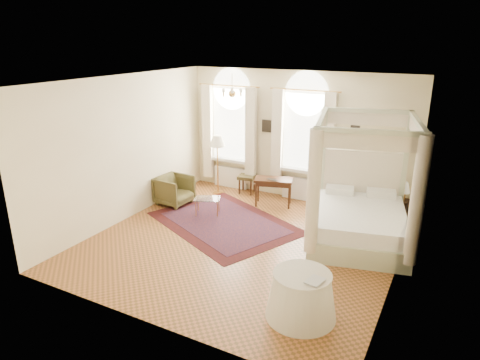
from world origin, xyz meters
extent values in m
plane|color=#9F592E|center=(0.00, 0.00, 0.00)|extent=(6.00, 6.00, 0.00)
plane|color=#F9EDBD|center=(0.00, 3.00, 1.65)|extent=(6.00, 0.00, 6.00)
plane|color=#F9EDBD|center=(0.00, -3.00, 1.65)|extent=(6.00, 0.00, 6.00)
plane|color=#F9EDBD|center=(-3.00, 0.00, 1.65)|extent=(0.00, 6.00, 6.00)
plane|color=#F9EDBD|center=(3.00, 0.00, 1.65)|extent=(0.00, 6.00, 6.00)
plane|color=white|center=(0.00, 0.00, 3.30)|extent=(6.00, 6.00, 0.00)
cube|color=white|center=(-1.90, 2.97, 1.80)|extent=(1.10, 0.04, 1.90)
cylinder|color=white|center=(-1.90, 2.97, 2.75)|extent=(1.10, 0.04, 1.10)
cube|color=white|center=(-1.90, 2.88, 0.81)|extent=(1.32, 0.24, 0.08)
cube|color=beige|center=(-2.57, 2.80, 1.55)|extent=(0.28, 0.14, 2.60)
cube|color=beige|center=(-1.23, 2.80, 1.55)|extent=(0.28, 0.14, 2.60)
cube|color=white|center=(-1.90, 2.90, 0.30)|extent=(1.00, 0.12, 0.58)
cube|color=white|center=(0.20, 2.97, 1.80)|extent=(1.10, 0.04, 1.90)
cylinder|color=white|center=(0.20, 2.97, 2.75)|extent=(1.10, 0.04, 1.10)
cube|color=white|center=(0.20, 2.88, 0.81)|extent=(1.32, 0.24, 0.08)
cube|color=beige|center=(-0.47, 2.80, 1.55)|extent=(0.28, 0.14, 2.60)
cube|color=beige|center=(0.87, 2.80, 1.55)|extent=(0.28, 0.14, 2.60)
cube|color=white|center=(0.20, 2.90, 0.30)|extent=(1.00, 0.12, 0.58)
cylinder|color=#B8853D|center=(-0.90, 1.20, 3.10)|extent=(0.02, 0.02, 0.40)
sphere|color=#B8853D|center=(-0.90, 1.20, 2.88)|extent=(0.16, 0.16, 0.16)
sphere|color=beige|center=(-0.68, 1.20, 2.95)|extent=(0.07, 0.07, 0.07)
sphere|color=beige|center=(-0.79, 1.39, 2.95)|extent=(0.07, 0.07, 0.07)
sphere|color=beige|center=(-1.01, 1.39, 2.95)|extent=(0.07, 0.07, 0.07)
sphere|color=beige|center=(-1.12, 1.20, 2.95)|extent=(0.07, 0.07, 0.07)
sphere|color=beige|center=(-1.01, 1.01, 2.95)|extent=(0.07, 0.07, 0.07)
sphere|color=beige|center=(-0.79, 1.01, 2.95)|extent=(0.07, 0.07, 0.07)
cube|color=black|center=(-0.85, 2.97, 1.85)|extent=(0.26, 0.03, 0.32)
cube|color=black|center=(1.45, 2.97, 1.95)|extent=(0.22, 0.03, 0.26)
cube|color=beige|center=(2.10, 1.16, 0.20)|extent=(2.38, 2.71, 0.40)
cube|color=white|center=(2.10, 1.16, 0.56)|extent=(2.25, 2.58, 0.31)
cube|color=beige|center=(1.84, 2.26, 1.00)|extent=(1.87, 0.52, 1.34)
cube|color=beige|center=(0.99, 2.04, 1.28)|extent=(0.12, 0.12, 2.56)
cube|color=beige|center=(2.70, 2.44, 1.28)|extent=(0.12, 0.12, 2.56)
cube|color=beige|center=(1.49, -0.11, 1.28)|extent=(0.12, 0.12, 2.56)
cube|color=beige|center=(3.21, 0.29, 1.28)|extent=(0.12, 0.12, 2.56)
cube|color=beige|center=(1.85, 2.24, 2.56)|extent=(1.87, 0.52, 0.09)
cube|color=beige|center=(2.35, 0.09, 2.56)|extent=(1.87, 0.52, 0.09)
cube|color=beige|center=(1.24, 0.96, 2.56)|extent=(0.62, 2.30, 0.09)
cube|color=beige|center=(2.95, 1.37, 2.56)|extent=(0.62, 2.30, 0.09)
cube|color=beige|center=(1.85, 2.24, 2.41)|extent=(1.92, 0.49, 0.31)
cube|color=beige|center=(2.35, 0.09, 2.41)|extent=(1.92, 0.49, 0.31)
cube|color=beige|center=(1.24, 0.96, 2.41)|extent=(0.59, 2.36, 0.31)
cube|color=beige|center=(2.95, 1.37, 2.41)|extent=(0.59, 2.36, 0.31)
cylinder|color=beige|center=(1.49, -0.11, 1.39)|extent=(0.25, 0.25, 2.34)
cylinder|color=beige|center=(3.21, 0.29, 1.39)|extent=(0.25, 0.25, 2.34)
cube|color=#361B0E|center=(2.70, 2.67, 0.27)|extent=(0.43, 0.41, 0.53)
cylinder|color=#B8853D|center=(2.72, 2.63, 0.64)|extent=(0.13, 0.13, 0.21)
cone|color=beige|center=(2.72, 2.63, 0.85)|extent=(0.30, 0.30, 0.23)
cube|color=#361B0E|center=(-0.29, 2.21, 0.67)|extent=(1.04, 0.74, 0.06)
cube|color=#361B0E|center=(-0.29, 2.21, 0.59)|extent=(0.92, 0.63, 0.09)
cylinder|color=#361B0E|center=(-0.74, 2.27, 0.33)|extent=(0.05, 0.05, 0.66)
cylinder|color=#361B0E|center=(0.05, 2.51, 0.33)|extent=(0.05, 0.05, 0.66)
cylinder|color=#361B0E|center=(-0.63, 1.91, 0.33)|extent=(0.05, 0.05, 0.66)
cylinder|color=#361B0E|center=(0.16, 2.16, 0.33)|extent=(0.05, 0.05, 0.66)
imported|color=black|center=(-0.26, 2.13, 0.71)|extent=(0.32, 0.23, 0.02)
cube|color=#3F391B|center=(-1.28, 2.70, 0.46)|extent=(0.51, 0.51, 0.09)
cylinder|color=#361B0E|center=(-1.42, 2.51, 0.21)|extent=(0.04, 0.04, 0.42)
cylinder|color=#361B0E|center=(-1.09, 2.57, 0.21)|extent=(0.04, 0.04, 0.42)
cylinder|color=#361B0E|center=(-1.47, 2.83, 0.21)|extent=(0.04, 0.04, 0.42)
cylinder|color=#361B0E|center=(-1.15, 2.89, 0.21)|extent=(0.04, 0.04, 0.42)
imported|color=#48411E|center=(-2.55, 1.12, 0.37)|extent=(0.86, 0.84, 0.74)
cube|color=white|center=(-1.45, 0.94, 0.40)|extent=(0.71, 0.62, 0.02)
cylinder|color=#B8853D|center=(-1.61, 0.68, 0.20)|extent=(0.02, 0.02, 0.40)
cylinder|color=#B8853D|center=(-1.14, 0.89, 0.20)|extent=(0.02, 0.02, 0.40)
cylinder|color=#B8853D|center=(-1.75, 0.98, 0.20)|extent=(0.02, 0.02, 0.40)
cylinder|color=#B8853D|center=(-1.28, 1.20, 0.20)|extent=(0.02, 0.02, 0.40)
cylinder|color=#B8853D|center=(-2.00, 2.35, 0.01)|extent=(0.28, 0.28, 0.03)
cylinder|color=#B8853D|center=(-2.00, 2.35, 0.70)|extent=(0.04, 0.04, 1.41)
cone|color=beige|center=(-2.00, 2.35, 1.45)|extent=(0.41, 0.41, 0.30)
cube|color=#420F10|center=(-0.83, 0.67, 0.00)|extent=(3.92, 3.47, 0.01)
cube|color=black|center=(-0.83, 0.67, 0.01)|extent=(3.25, 2.79, 0.01)
cone|color=white|center=(1.92, -1.78, 0.35)|extent=(1.08, 1.08, 0.70)
cylinder|color=white|center=(1.92, -1.78, 0.72)|extent=(0.88, 0.88, 0.04)
imported|color=black|center=(2.05, -1.89, 0.75)|extent=(0.26, 0.32, 0.03)
camera|label=1|loc=(3.70, -7.13, 4.07)|focal=32.00mm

